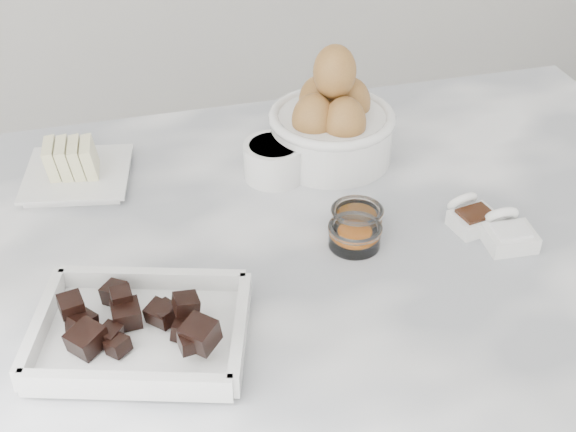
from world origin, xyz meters
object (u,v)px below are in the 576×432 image
object	(u,v)px
zest_bowl	(355,234)
vanilla_spoon	(471,216)
sugar_ramekin	(274,159)
salt_spoon	(508,232)
chocolate_dish	(140,326)
honey_bowl	(357,218)
butter_plate	(74,168)
egg_bowl	(332,123)

from	to	relation	value
zest_bowl	vanilla_spoon	distance (m)	0.15
sugar_ramekin	zest_bowl	bearing A→B (deg)	-72.17
vanilla_spoon	salt_spoon	xyz separation A→B (m)	(0.03, -0.04, 0.00)
chocolate_dish	honey_bowl	xyz separation A→B (m)	(0.28, 0.14, -0.01)
butter_plate	egg_bowl	xyz separation A→B (m)	(0.35, -0.03, 0.03)
zest_bowl	salt_spoon	bearing A→B (deg)	-13.15
egg_bowl	zest_bowl	world-z (taller)	egg_bowl
butter_plate	salt_spoon	world-z (taller)	butter_plate
egg_bowl	honey_bowl	world-z (taller)	egg_bowl
butter_plate	vanilla_spoon	world-z (taller)	butter_plate
chocolate_dish	butter_plate	size ratio (longest dim) A/B	1.59
chocolate_dish	honey_bowl	distance (m)	0.31
sugar_ramekin	egg_bowl	bearing A→B (deg)	17.38
sugar_ramekin	zest_bowl	world-z (taller)	sugar_ramekin
butter_plate	chocolate_dish	bearing A→B (deg)	-81.38
sugar_ramekin	zest_bowl	distance (m)	0.18
zest_bowl	salt_spoon	world-z (taller)	salt_spoon
zest_bowl	chocolate_dish	bearing A→B (deg)	-159.02
sugar_ramekin	vanilla_spoon	bearing A→B (deg)	-39.46
vanilla_spoon	salt_spoon	bearing A→B (deg)	-58.32
chocolate_dish	vanilla_spoon	size ratio (longest dim) A/B	3.45
chocolate_dish	salt_spoon	distance (m)	0.46
vanilla_spoon	sugar_ramekin	bearing A→B (deg)	140.54
chocolate_dish	butter_plate	distance (m)	0.34
egg_bowl	zest_bowl	xyz separation A→B (m)	(-0.03, -0.20, -0.04)
sugar_ramekin	egg_bowl	size ratio (longest dim) A/B	0.47
vanilla_spoon	chocolate_dish	bearing A→B (deg)	-166.09
sugar_ramekin	zest_bowl	xyz separation A→B (m)	(0.06, -0.18, -0.01)
zest_bowl	salt_spoon	xyz separation A→B (m)	(0.18, -0.04, -0.00)
honey_bowl	zest_bowl	bearing A→B (deg)	-113.00
egg_bowl	zest_bowl	bearing A→B (deg)	-99.36
butter_plate	zest_bowl	distance (m)	0.40
zest_bowl	egg_bowl	bearing A→B (deg)	80.64
butter_plate	honey_bowl	bearing A→B (deg)	-30.92
egg_bowl	vanilla_spoon	xyz separation A→B (m)	(0.12, -0.20, -0.04)
salt_spoon	butter_plate	bearing A→B (deg)	151.23
chocolate_dish	butter_plate	world-z (taller)	same
sugar_ramekin	honey_bowl	size ratio (longest dim) A/B	1.26
salt_spoon	honey_bowl	bearing A→B (deg)	155.78
chocolate_dish	vanilla_spoon	world-z (taller)	chocolate_dish
butter_plate	honey_bowl	distance (m)	0.39
chocolate_dish	salt_spoon	size ratio (longest dim) A/B	3.50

